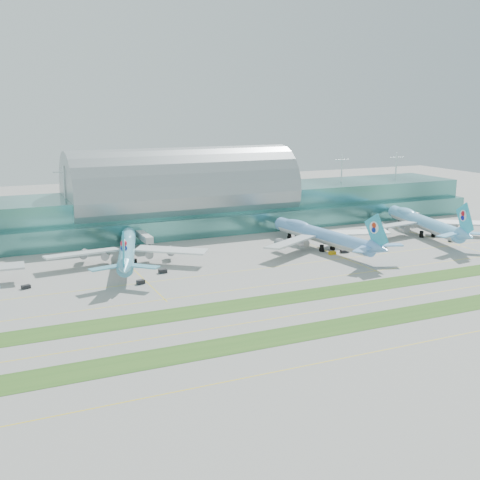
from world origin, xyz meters
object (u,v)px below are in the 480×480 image
terminal (183,202)px  airliner_d (423,222)px  airliner_b (127,249)px  airliner_c (321,234)px

terminal → airliner_d: bearing=-31.7°
airliner_b → airliner_c: (87.55, -10.21, 0.30)m
airliner_c → airliner_d: airliner_d is taller
airliner_b → airliner_d: airliner_d is taller
airliner_d → terminal: bearing=160.7°
terminal → airliner_b: 74.52m
terminal → airliner_c: 81.79m
airliner_c → airliner_d: (62.82, 3.94, 0.21)m
terminal → airliner_d: size_ratio=4.18×
terminal → airliner_c: bearing=-58.3°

